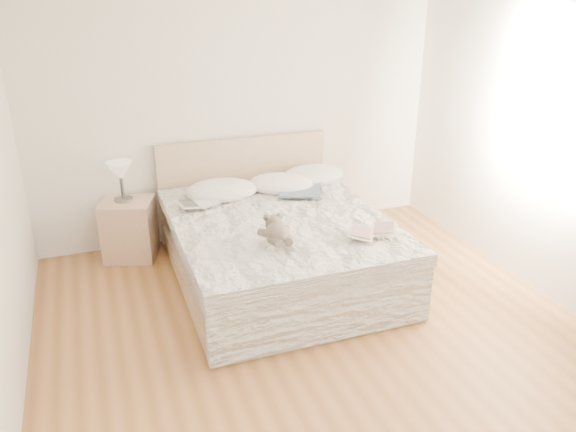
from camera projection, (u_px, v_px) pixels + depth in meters
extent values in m
cube|color=brown|center=(331.00, 353.00, 3.95)|extent=(4.00, 4.50, 0.00)
cube|color=silver|center=(239.00, 101.00, 5.37)|extent=(4.00, 0.02, 2.70)
cube|color=white|center=(560.00, 118.00, 4.27)|extent=(0.02, 1.30, 1.10)
cube|color=tan|center=(278.00, 267.00, 4.90)|extent=(1.68, 2.08, 0.20)
cube|color=silver|center=(278.00, 242.00, 4.81)|extent=(1.60, 2.00, 0.30)
cube|color=silver|center=(279.00, 224.00, 4.69)|extent=(1.72, 2.05, 0.10)
cube|color=tan|center=(244.00, 186.00, 5.65)|extent=(1.70, 0.06, 1.00)
cube|color=tan|center=(130.00, 229.00, 5.21)|extent=(0.55, 0.52, 0.56)
cylinder|color=#4C4641|center=(124.00, 199.00, 5.12)|extent=(0.17, 0.17, 0.02)
cylinder|color=#3C3833|center=(122.00, 186.00, 5.07)|extent=(0.03, 0.03, 0.23)
cone|color=beige|center=(120.00, 171.00, 5.01)|extent=(0.25, 0.25, 0.17)
ellipsoid|color=white|center=(221.00, 191.00, 5.13)|extent=(0.70, 0.52, 0.20)
ellipsoid|color=white|center=(280.00, 184.00, 5.30)|extent=(0.73, 0.64, 0.18)
ellipsoid|color=white|center=(313.00, 175.00, 5.52)|extent=(0.68, 0.50, 0.19)
cube|color=silver|center=(198.00, 204.00, 4.86)|extent=(0.37, 0.27, 0.03)
cube|color=beige|center=(372.00, 231.00, 4.32)|extent=(0.48, 0.44, 0.03)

